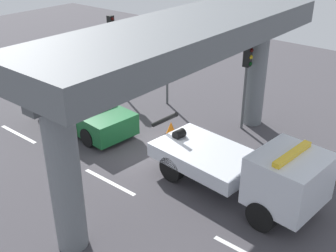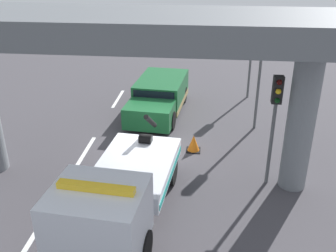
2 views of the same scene
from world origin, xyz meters
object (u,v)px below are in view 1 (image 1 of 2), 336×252
(tow_truck_white, at_px, (251,169))
(traffic_cone_orange, at_px, (171,129))
(towed_van_green, at_px, (81,110))
(traffic_light_far, at_px, (167,44))
(traffic_light_mid, at_px, (247,70))
(traffic_light_near, at_px, (112,36))

(tow_truck_white, xyz_separation_m, traffic_cone_orange, (-5.05, 1.96, -0.88))
(tow_truck_white, distance_m, traffic_cone_orange, 5.49)
(towed_van_green, relative_size, traffic_light_far, 1.21)
(tow_truck_white, distance_m, traffic_light_mid, 5.73)
(tow_truck_white, xyz_separation_m, traffic_light_mid, (-2.96, 4.61, 1.66))
(towed_van_green, relative_size, traffic_light_mid, 1.37)
(traffic_light_near, xyz_separation_m, traffic_light_far, (4.00, 0.00, 0.25))
(tow_truck_white, distance_m, towed_van_green, 8.94)
(traffic_light_near, bearing_deg, tow_truck_white, -21.94)
(traffic_light_far, bearing_deg, towed_van_green, -107.93)
(towed_van_green, bearing_deg, tow_truck_white, -0.48)
(traffic_light_near, relative_size, traffic_cone_orange, 6.06)
(traffic_cone_orange, bearing_deg, traffic_light_far, 132.11)
(traffic_light_mid, bearing_deg, traffic_light_near, -180.00)
(tow_truck_white, bearing_deg, traffic_cone_orange, 158.84)
(traffic_cone_orange, bearing_deg, towed_van_green, -154.07)
(tow_truck_white, relative_size, traffic_light_near, 1.80)
(traffic_light_far, xyz_separation_m, traffic_cone_orange, (2.40, -2.66, -2.90))
(towed_van_green, distance_m, traffic_light_mid, 7.78)
(towed_van_green, xyz_separation_m, traffic_cone_orange, (3.87, 1.88, -0.46))
(tow_truck_white, bearing_deg, traffic_light_mid, 122.64)
(tow_truck_white, relative_size, traffic_light_far, 1.66)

